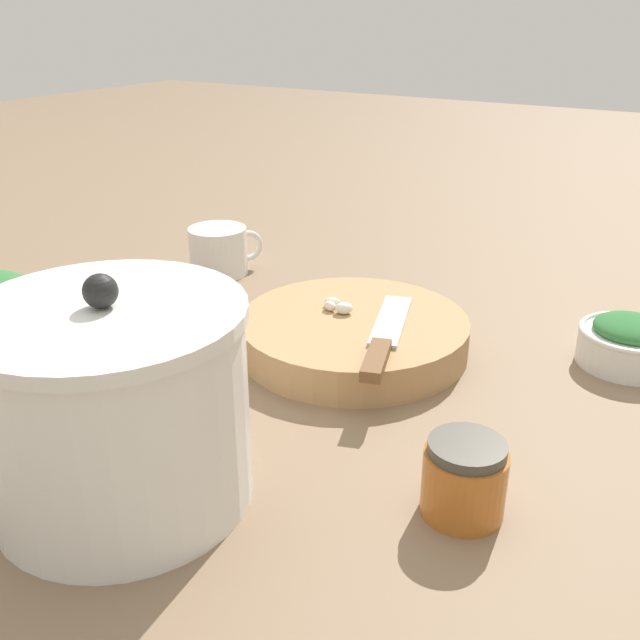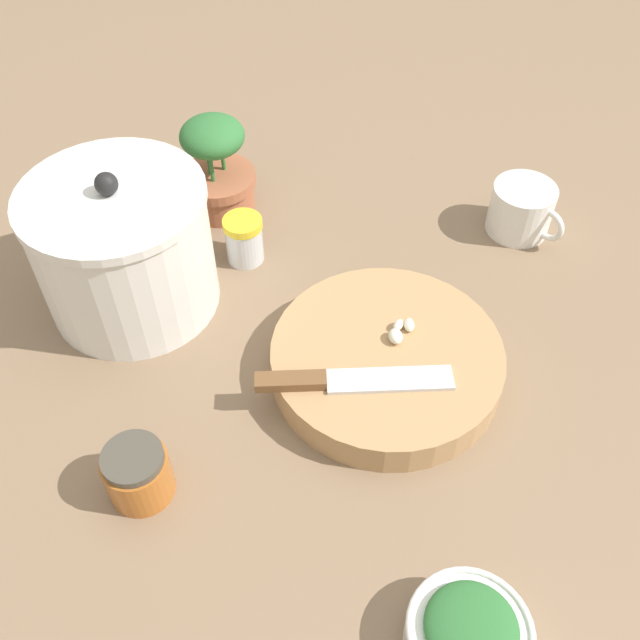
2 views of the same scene
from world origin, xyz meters
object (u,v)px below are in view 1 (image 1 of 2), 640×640
(chef_knife, at_px, (384,338))
(spice_jar, at_px, (125,372))
(garlic_cloves, at_px, (336,305))
(herb_bowl, at_px, (628,342))
(cutting_board, at_px, (353,334))
(honey_jar, at_px, (464,479))
(stock_pot, at_px, (116,405))
(coffee_mug, at_px, (219,251))

(chef_knife, relative_size, spice_jar, 3.21)
(garlic_cloves, xyz_separation_m, spice_jar, (0.12, 0.25, -0.02))
(herb_bowl, bearing_deg, chef_knife, 37.62)
(cutting_board, bearing_deg, honey_jar, 135.98)
(cutting_board, bearing_deg, stock_pot, 84.52)
(garlic_cloves, relative_size, herb_bowl, 0.38)
(coffee_mug, distance_m, honey_jar, 0.65)
(garlic_cloves, height_order, spice_jar, spice_jar)
(chef_knife, distance_m, garlic_cloves, 0.11)
(chef_knife, distance_m, spice_jar, 0.29)
(cutting_board, distance_m, spice_jar, 0.28)
(honey_jar, bearing_deg, cutting_board, -44.02)
(herb_bowl, xyz_separation_m, coffee_mug, (0.62, 0.01, 0.01))
(herb_bowl, distance_m, honey_jar, 0.37)
(garlic_cloves, bearing_deg, cutting_board, 163.98)
(cutting_board, distance_m, chef_knife, 0.08)
(chef_knife, relative_size, herb_bowl, 1.93)
(coffee_mug, xyz_separation_m, stock_pot, (-0.28, 0.49, 0.05))
(chef_knife, bearing_deg, honey_jar, -65.50)
(garlic_cloves, bearing_deg, stock_pot, 89.52)
(herb_bowl, relative_size, stock_pot, 0.51)
(spice_jar, xyz_separation_m, coffee_mug, (0.17, -0.37, 0.00))
(herb_bowl, relative_size, coffee_mug, 1.06)
(cutting_board, bearing_deg, herb_bowl, -154.72)
(coffee_mug, bearing_deg, garlic_cloves, 156.68)
(chef_knife, height_order, coffee_mug, coffee_mug)
(spice_jar, bearing_deg, herb_bowl, -139.75)
(garlic_cloves, bearing_deg, spice_jar, 64.35)
(cutting_board, relative_size, coffee_mug, 2.56)
(coffee_mug, relative_size, stock_pot, 0.48)
(herb_bowl, distance_m, coffee_mug, 0.62)
(chef_knife, bearing_deg, coffee_mug, 137.23)
(chef_knife, xyz_separation_m, herb_bowl, (-0.24, -0.18, -0.02))
(spice_jar, bearing_deg, coffee_mug, -65.46)
(honey_jar, bearing_deg, spice_jar, 2.42)
(garlic_cloves, relative_size, stock_pot, 0.19)
(herb_bowl, bearing_deg, coffee_mug, 0.71)
(cutting_board, bearing_deg, coffee_mug, -22.64)
(cutting_board, height_order, honey_jar, honey_jar)
(garlic_cloves, distance_m, coffee_mug, 0.31)
(chef_knife, distance_m, stock_pot, 0.33)
(stock_pot, bearing_deg, garlic_cloves, -90.48)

